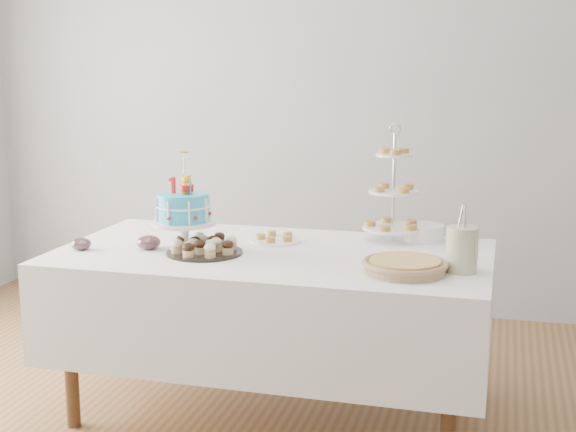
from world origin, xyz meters
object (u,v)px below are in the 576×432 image
(birthday_cake, at_px, (184,224))
(plate_stack, at_px, (424,233))
(jam_bowl_b, at_px, (149,243))
(utensil_pitcher, at_px, (462,248))
(table, at_px, (273,300))
(tiered_stand, at_px, (394,192))
(jam_bowl_a, at_px, (81,244))
(pastry_plate, at_px, (276,238))
(cupcake_tray, at_px, (204,245))
(pie, at_px, (405,265))

(birthday_cake, bearing_deg, plate_stack, 35.80)
(plate_stack, bearing_deg, birthday_cake, -154.21)
(jam_bowl_b, height_order, utensil_pitcher, utensil_pitcher)
(table, relative_size, tiered_stand, 3.47)
(table, xyz_separation_m, tiered_stand, (0.49, 0.36, 0.46))
(plate_stack, relative_size, jam_bowl_a, 2.07)
(pastry_plate, xyz_separation_m, jam_bowl_b, (-0.51, -0.30, 0.01))
(cupcake_tray, relative_size, tiered_stand, 0.61)
(tiered_stand, xyz_separation_m, pastry_plate, (-0.53, -0.17, -0.22))
(pie, xyz_separation_m, utensil_pitcher, (0.22, 0.08, 0.07))
(utensil_pitcher, bearing_deg, birthday_cake, -157.80)
(cupcake_tray, bearing_deg, tiered_stand, 32.30)
(pie, distance_m, jam_bowl_b, 1.17)
(tiered_stand, height_order, pastry_plate, tiered_stand)
(plate_stack, bearing_deg, jam_bowl_b, -156.76)
(table, distance_m, pie, 0.70)
(birthday_cake, bearing_deg, utensil_pitcher, 7.72)
(cupcake_tray, height_order, pie, cupcake_tray)
(pastry_plate, bearing_deg, table, -77.80)
(tiered_stand, bearing_deg, pie, -77.18)
(pie, relative_size, jam_bowl_b, 3.21)
(table, distance_m, jam_bowl_a, 0.90)
(plate_stack, height_order, jam_bowl_a, plate_stack)
(cupcake_tray, relative_size, utensil_pitcher, 1.20)
(birthday_cake, bearing_deg, jam_bowl_a, -156.54)
(pie, height_order, pastry_plate, pie)
(birthday_cake, height_order, plate_stack, birthday_cake)
(tiered_stand, bearing_deg, jam_bowl_b, -155.76)
(jam_bowl_a, xyz_separation_m, jam_bowl_b, (0.29, 0.09, 0.00))
(tiered_stand, distance_m, jam_bowl_b, 1.15)
(tiered_stand, relative_size, utensil_pitcher, 1.96)
(table, relative_size, plate_stack, 10.06)
(tiered_stand, bearing_deg, plate_stack, 15.52)
(utensil_pitcher, bearing_deg, cupcake_tray, -156.40)
(utensil_pitcher, bearing_deg, tiered_stand, 149.30)
(jam_bowl_a, distance_m, jam_bowl_b, 0.30)
(table, bearing_deg, birthday_cake, -166.91)
(birthday_cake, xyz_separation_m, pastry_plate, (0.35, 0.28, -0.10))
(cupcake_tray, distance_m, pastry_plate, 0.39)
(pie, bearing_deg, jam_bowl_b, 174.62)
(tiered_stand, bearing_deg, birthday_cake, -152.68)
(table, distance_m, plate_stack, 0.79)
(pastry_plate, distance_m, jam_bowl_b, 0.59)
(pastry_plate, bearing_deg, utensil_pitcher, -20.69)
(jam_bowl_b, bearing_deg, cupcake_tray, -3.16)
(birthday_cake, relative_size, utensil_pitcher, 1.57)
(cupcake_tray, distance_m, utensil_pitcher, 1.11)
(tiered_stand, bearing_deg, cupcake_tray, -147.70)
(cupcake_tray, xyz_separation_m, tiered_stand, (0.76, 0.48, 0.19))
(pastry_plate, bearing_deg, birthday_cake, -140.84)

